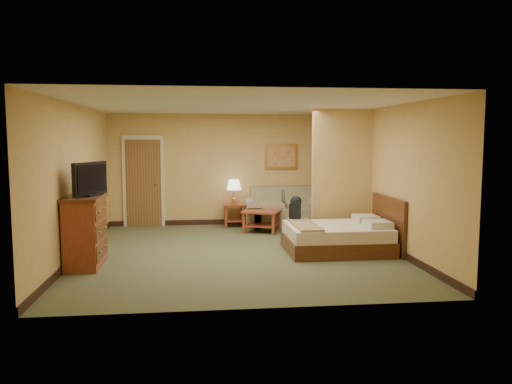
{
  "coord_description": "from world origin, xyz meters",
  "views": [
    {
      "loc": [
        -0.7,
        -8.71,
        2.0
      ],
      "look_at": [
        0.39,
        0.6,
        1.02
      ],
      "focal_mm": 35.0,
      "sensor_mm": 36.0,
      "label": 1
    }
  ],
  "objects": [
    {
      "name": "back_wall",
      "position": [
        0.0,
        3.0,
        1.3
      ],
      "size": [
        5.5,
        0.02,
        2.6
      ],
      "primitive_type": "cube",
      "color": "tan",
      "rests_on": "floor"
    },
    {
      "name": "baseboard",
      "position": [
        0.0,
        2.99,
        0.06
      ],
      "size": [
        5.5,
        0.02,
        0.12
      ],
      "primitive_type": "cube",
      "color": "black",
      "rests_on": "floor"
    },
    {
      "name": "table_lamp",
      "position": [
        0.12,
        2.65,
        0.96
      ],
      "size": [
        0.34,
        0.34,
        0.56
      ],
      "color": "#B39141",
      "rests_on": "side_table"
    },
    {
      "name": "partition",
      "position": [
        2.15,
        0.93,
        1.3
      ],
      "size": [
        1.2,
        0.15,
        2.6
      ],
      "primitive_type": "cube",
      "color": "tan",
      "rests_on": "floor"
    },
    {
      "name": "side_table",
      "position": [
        0.12,
        2.65,
        0.35
      ],
      "size": [
        0.49,
        0.49,
        0.54
      ],
      "color": "maroon",
      "rests_on": "floor"
    },
    {
      "name": "backpack",
      "position": [
        1.13,
        0.46,
        0.73
      ],
      "size": [
        0.24,
        0.3,
        0.47
      ],
      "rotation": [
        0.0,
        0.0,
        -0.25
      ],
      "color": "black",
      "rests_on": "bed"
    },
    {
      "name": "wall_picture",
      "position": [
        1.27,
        2.97,
        1.6
      ],
      "size": [
        0.78,
        0.04,
        0.61
      ],
      "color": "#B78E3F",
      "rests_on": "back_wall"
    },
    {
      "name": "bed",
      "position": [
        1.83,
        -0.14,
        0.27
      ],
      "size": [
        1.88,
        1.52,
        0.98
      ],
      "color": "#4A2411",
      "rests_on": "floor"
    },
    {
      "name": "dresser",
      "position": [
        -2.47,
        -0.7,
        0.57
      ],
      "size": [
        0.55,
        1.05,
        1.12
      ],
      "color": "maroon",
      "rests_on": "floor"
    },
    {
      "name": "floor",
      "position": [
        0.0,
        0.0,
        0.0
      ],
      "size": [
        6.0,
        6.0,
        0.0
      ],
      "primitive_type": "plane",
      "color": "#4D5436",
      "rests_on": "ground"
    },
    {
      "name": "left_wall",
      "position": [
        -2.75,
        0.0,
        1.3
      ],
      "size": [
        0.02,
        6.0,
        2.6
      ],
      "primitive_type": "cube",
      "color": "tan",
      "rests_on": "floor"
    },
    {
      "name": "right_wall",
      "position": [
        2.75,
        0.0,
        1.3
      ],
      "size": [
        0.02,
        6.0,
        2.6
      ],
      "primitive_type": "cube",
      "color": "tan",
      "rests_on": "floor"
    },
    {
      "name": "ceiling",
      "position": [
        0.0,
        0.0,
        2.6
      ],
      "size": [
        6.0,
        6.0,
        0.0
      ],
      "primitive_type": "plane",
      "rotation": [
        3.14,
        0.0,
        0.0
      ],
      "color": "white",
      "rests_on": "back_wall"
    },
    {
      "name": "loveseat",
      "position": [
        1.27,
        2.57,
        0.29
      ],
      "size": [
        1.79,
        0.83,
        0.9
      ],
      "color": "gray",
      "rests_on": "floor"
    },
    {
      "name": "tv",
      "position": [
        -2.38,
        -0.7,
        1.37
      ],
      "size": [
        0.37,
        0.83,
        0.53
      ],
      "rotation": [
        0.0,
        0.0,
        -0.37
      ],
      "color": "black",
      "rests_on": "dresser"
    },
    {
      "name": "coffee_table",
      "position": [
        0.67,
        1.93,
        0.34
      ],
      "size": [
        0.96,
        0.96,
        0.48
      ],
      "rotation": [
        0.0,
        0.0,
        -0.36
      ],
      "color": "maroon",
      "rests_on": "floor"
    },
    {
      "name": "door",
      "position": [
        -1.95,
        2.96,
        1.03
      ],
      "size": [
        0.94,
        0.16,
        2.1
      ],
      "color": "beige",
      "rests_on": "floor"
    }
  ]
}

